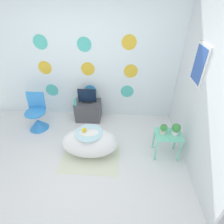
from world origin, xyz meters
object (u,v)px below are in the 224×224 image
bathtub (90,142)px  vase (75,102)px  chair (37,118)px  tv (87,96)px  potted_plant_right (176,129)px  potted_plant_left (164,129)px

bathtub → vase: (-0.44, 0.89, 0.28)m
chair → bathtub: bearing=-27.7°
chair → tv: size_ratio=2.00×
tv → vase: size_ratio=2.24×
bathtub → tv: size_ratio=2.56×
bathtub → vase: size_ratio=5.73×
tv → potted_plant_right: 1.92m
potted_plant_left → potted_plant_right: 0.20m
bathtub → vase: bearing=116.3°
bathtub → tv: 1.11m
tv → potted_plant_left: 1.75m
vase → potted_plant_right: (1.88, -0.84, 0.06)m
bathtub → chair: bearing=152.3°
bathtub → potted_plant_right: potted_plant_right is taller
chair → tv: chair is taller
potted_plant_left → potted_plant_right: (0.20, -0.01, 0.01)m
chair → vase: size_ratio=4.48×
tv → potted_plant_right: bearing=-30.7°
bathtub → tv: bearing=101.5°
vase → potted_plant_right: size_ratio=0.85×
chair → tv: bearing=21.0°
tv → potted_plant_left: bearing=-33.9°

